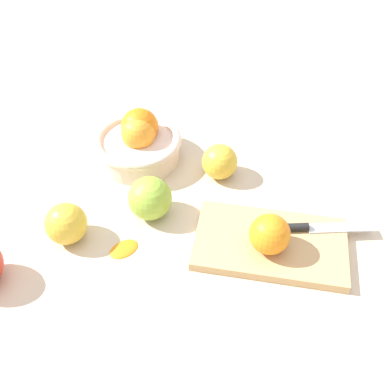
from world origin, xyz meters
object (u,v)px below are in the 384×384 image
bowl (138,142)px  apple_back_center (220,162)px  apple_mid_left (150,198)px  cutting_board (270,244)px  orange_on_board (270,234)px  knife (314,227)px  apple_front_left (66,224)px

bowl → apple_back_center: bearing=0.5°
apple_mid_left → bowl: bearing=120.9°
cutting_board → apple_back_center: size_ratio=3.68×
bowl → cutting_board: size_ratio=0.69×
orange_on_board → apple_mid_left: bearing=174.1°
bowl → cutting_board: (0.30, -0.14, -0.03)m
cutting_board → knife: 0.08m
orange_on_board → apple_front_left: (-0.33, -0.08, -0.01)m
apple_back_center → apple_front_left: 0.31m
cutting_board → apple_front_left: apple_front_left is taller
apple_back_center → apple_front_left: (-0.20, -0.24, 0.00)m
knife → orange_on_board: bearing=-135.7°
apple_front_left → apple_mid_left: size_ratio=0.91×
knife → apple_back_center: bearing=153.8°
cutting_board → orange_on_board: orange_on_board is taller
cutting_board → orange_on_board: (-0.00, -0.02, 0.04)m
bowl → apple_mid_left: (0.08, -0.14, -0.00)m
apple_back_center → bowl: bearing=-179.5°
apple_mid_left → orange_on_board: bearing=-5.9°
apple_front_left → apple_mid_left: (0.11, 0.10, 0.00)m
knife → apple_front_left: 0.42m
orange_on_board → knife: 0.10m
bowl → apple_front_left: (-0.03, -0.23, -0.00)m
apple_back_center → knife: bearing=-26.2°
apple_front_left → apple_mid_left: bearing=41.4°
cutting_board → knife: knife is taller
orange_on_board → knife: size_ratio=0.44×
cutting_board → apple_front_left: bearing=-164.5°
apple_mid_left → apple_front_left: bearing=-138.6°
knife → apple_mid_left: bearing=-171.5°
bowl → orange_on_board: (0.30, -0.16, 0.01)m
apple_mid_left → knife: bearing=8.5°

